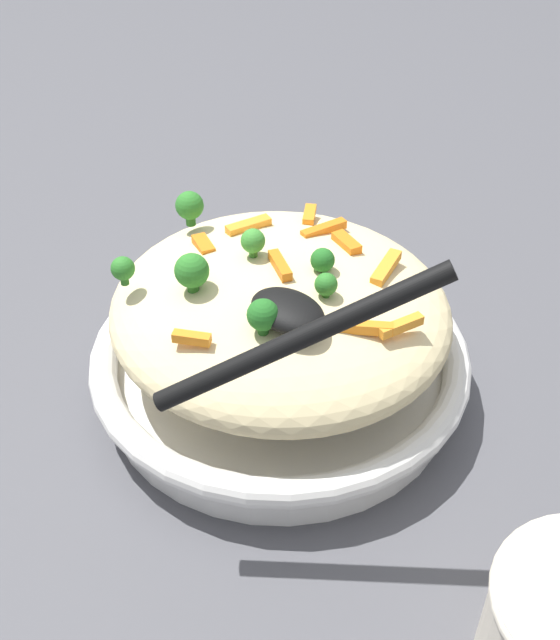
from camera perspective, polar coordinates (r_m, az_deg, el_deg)
ground_plane at (r=0.65m, az=0.00°, el=-4.89°), size 2.40×2.40×0.00m
serving_bowl at (r=0.63m, az=0.00°, el=-3.17°), size 0.30×0.30×0.05m
pasta_mound at (r=0.60m, az=0.00°, el=0.80°), size 0.26×0.25×0.07m
carrot_piece_0 at (r=0.65m, az=2.15°, el=7.63°), size 0.02×0.03×0.01m
carrot_piece_1 at (r=0.59m, az=7.67°, el=3.75°), size 0.02×0.04×0.01m
carrot_piece_2 at (r=0.54m, az=-0.35°, el=1.23°), size 0.03×0.01×0.01m
carrot_piece_3 at (r=0.57m, az=0.17°, el=3.72°), size 0.03×0.02×0.01m
carrot_piece_4 at (r=0.52m, az=-6.40°, el=-1.29°), size 0.03×0.02×0.01m
carrot_piece_5 at (r=0.61m, az=-5.56°, el=5.41°), size 0.03×0.02×0.01m
carrot_piece_6 at (r=0.53m, az=6.01°, el=-0.54°), size 0.04×0.03×0.01m
carrot_piece_7 at (r=0.63m, az=3.18°, el=6.55°), size 0.02×0.04×0.01m
carrot_piece_8 at (r=0.61m, az=4.83°, el=5.58°), size 0.03×0.02×0.01m
carrot_piece_9 at (r=0.63m, az=-2.29°, el=6.83°), size 0.02×0.04×0.01m
carrot_piece_10 at (r=0.54m, az=8.73°, el=-0.40°), size 0.02×0.03×0.01m
broccoli_floret_0 at (r=0.58m, az=-11.29°, el=3.64°), size 0.02×0.02×0.02m
broccoli_floret_1 at (r=0.56m, az=-6.39°, el=3.53°), size 0.02×0.02×0.03m
broccoli_floret_2 at (r=0.64m, az=-6.55°, el=8.18°), size 0.02×0.02×0.03m
broccoli_floret_3 at (r=0.57m, az=3.10°, el=4.33°), size 0.02×0.02×0.02m
broccoli_floret_4 at (r=0.58m, az=-1.99°, el=5.69°), size 0.02×0.02×0.02m
broccoli_floret_5 at (r=0.52m, az=-1.24°, el=0.33°), size 0.02×0.02×0.03m
broccoli_floret_6 at (r=0.55m, az=3.35°, el=2.58°), size 0.02×0.02×0.02m
serving_spoon at (r=0.49m, az=0.83°, el=-0.07°), size 0.15×0.14×0.10m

